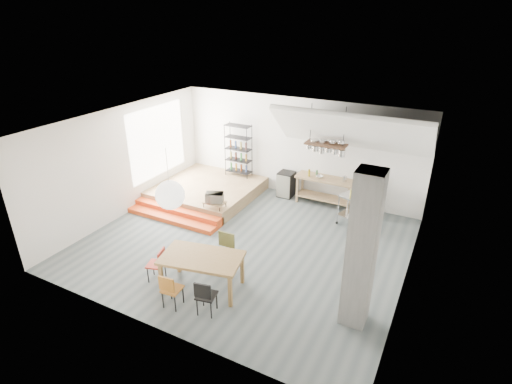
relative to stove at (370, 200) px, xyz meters
The scene contains 26 objects.
floor 4.05m from the stove, 128.38° to the right, with size 8.00×8.00×0.00m, color #4F595B.
wall_back 2.76m from the stove, behind, with size 8.00×0.04×3.20m, color silver.
wall_left 7.31m from the stove, 154.10° to the right, with size 0.04×7.00×3.20m, color silver.
wall_right 3.67m from the stove, 64.58° to the right, with size 0.04×7.00×3.20m, color silver.
ceiling 4.86m from the stove, 128.38° to the right, with size 8.00×7.00×0.02m, color white.
slope_ceiling 2.20m from the stove, 159.90° to the right, with size 4.40×1.80×0.15m, color white.
window_pane 6.82m from the stove, 165.66° to the right, with size 0.02×2.50×2.20m, color white.
platform 5.14m from the stove, 166.98° to the right, with size 3.00×3.00×0.40m, color olive.
step_lower 5.90m from the stove, 148.15° to the right, with size 3.00×0.35×0.13m, color #DF4A1A.
step_upper 5.72m from the stove, 151.14° to the right, with size 3.00×0.35×0.27m, color #DF4A1A.
concrete_column 4.86m from the stove, 80.25° to the right, with size 0.50×0.50×3.20m, color slate.
kitchen_counter 1.41m from the stove, behind, with size 1.80×0.60×0.91m.
stove is the anchor object (origin of this frame).
pot_rack 2.04m from the stove, behind, with size 1.20×0.50×1.43m.
wire_shelving 4.58m from the stove, behind, with size 0.88×0.38×1.80m.
microwave_shelf 4.58m from the stove, 148.33° to the right, with size 0.60×0.40×0.16m.
paper_lantern 6.35m from the stove, 119.32° to the right, with size 0.60×0.60×0.60m, color white.
dining_table 5.74m from the stove, 114.81° to the right, with size 1.89×1.31×0.82m.
chair_mustard 6.59m from the stove, 113.51° to the right, with size 0.40×0.40×0.81m.
chair_black 6.18m from the stove, 107.73° to the right, with size 0.44×0.44×0.82m.
chair_olive 4.99m from the stove, 118.05° to the right, with size 0.45×0.45×0.95m.
chair_red 6.43m from the stove, 122.49° to the right, with size 0.45×0.45×0.80m.
rolling_cart 0.99m from the stove, 99.72° to the right, with size 1.04×0.81×0.92m.
mini_fridge 2.72m from the stove, behind, with size 0.49×0.49×0.83m, color black.
microwave 4.59m from the stove, 148.33° to the right, with size 0.51×0.34×0.28m, color beige.
bowl 1.64m from the stove, behind, with size 0.22×0.22×0.06m, color silver.
Camera 1 is at (4.44, -7.86, 5.64)m, focal length 28.00 mm.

